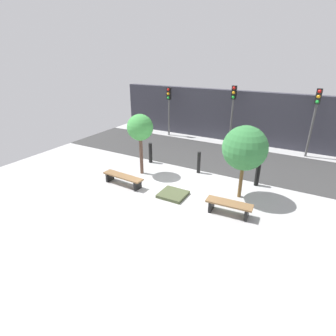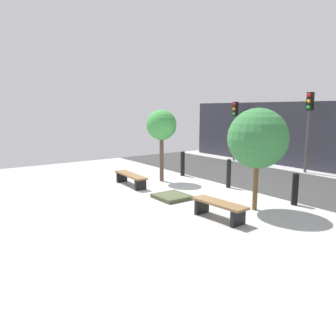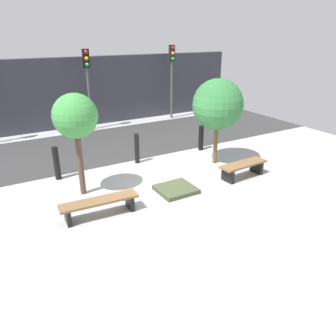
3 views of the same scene
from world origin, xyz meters
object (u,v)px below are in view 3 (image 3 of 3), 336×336
Objects in this scene: bench_left at (100,204)px; bollard_far_left at (57,163)px; traffic_light_mid_west at (88,75)px; bollard_left at (137,149)px; traffic_light_mid_east at (172,69)px; tree_behind_right_bench at (218,105)px; bench_right at (243,167)px; bollard_center at (201,138)px; planter_bed at (176,189)px; tree_behind_left_bench at (75,117)px.

bollard_far_left reaches higher than bench_left.
bench_left is at bearing -106.82° from traffic_light_mid_west.
bollard_left is 6.89m from traffic_light_mid_east.
traffic_light_mid_east is (4.36, 4.94, 2.00)m from bollard_left.
traffic_light_mid_west reaches higher than bollard_left.
bollard_left is (-2.34, 1.36, -1.52)m from tree_behind_right_bench.
bench_left is at bearing -130.01° from bollard_left.
traffic_light_mid_east reaches higher than bench_left.
bench_right is 1.57× the size of bollard_left.
bollard_left is 1.09× the size of bollard_center.
tree_behind_right_bench reaches higher than bollard_left.
bench_right is 1.57× the size of planter_bed.
tree_behind_left_bench is 6.73m from traffic_light_mid_west.
bench_left is 4.67m from bench_right.
traffic_light_mid_east is at bearing 52.37° from bench_left.
bollard_center is (2.71, 0.00, -0.04)m from bollard_left.
bollard_far_left reaches higher than planter_bed.
tree_behind_right_bench is 0.79× the size of traffic_light_mid_east.
tree_behind_left_bench is 2.70× the size of bollard_far_left.
tree_behind_left_bench is (0.00, 1.42, 1.87)m from bench_left.
bollard_center is at bearing 0.00° from bollard_far_left.
tree_behind_right_bench is 2.76× the size of bollard_left.
bollard_left is (2.71, 0.00, -0.00)m from bollard_far_left.
tree_behind_left_bench is 3.18m from bollard_left.
traffic_light_mid_west reaches higher than bench_right.
planter_bed is (2.34, 0.20, -0.27)m from bench_left.
tree_behind_left_bench is at bearing -110.32° from traffic_light_mid_west.
traffic_light_mid_east reaches higher than tree_behind_left_bench.
tree_behind_left_bench reaches higher than planter_bed.
tree_behind_right_bench is (4.67, 1.42, 1.71)m from bench_left.
bollard_far_left is 1.09× the size of bollard_center.
bench_left is 2.04× the size of bollard_center.
bollard_far_left is (-2.71, 2.58, 0.46)m from planter_bed.
bench_left is at bearing -90.00° from tree_behind_left_bench.
traffic_light_mid_east is (1.64, 4.94, 2.05)m from bollard_center.
bench_left is 5.17m from tree_behind_right_bench.
planter_bed is at bearing 171.85° from bench_right.
traffic_light_mid_west is at bearing 110.32° from tree_behind_right_bench.
bench_right is (4.67, 0.00, 0.00)m from bench_left.
planter_bed is at bearing -43.58° from bollard_far_left.
bench_right is at bearing -4.89° from planter_bed.
tree_behind_right_bench is 3.10m from bollard_left.
planter_bed is 0.29× the size of traffic_light_mid_east.
bollard_center is (5.43, 0.00, -0.05)m from bollard_far_left.
bollard_center is 0.26× the size of traffic_light_mid_east.
bench_left is at bearing -163.09° from tree_behind_right_bench.
bollard_far_left is 5.43m from bollard_center.
bench_right is 0.57× the size of tree_behind_right_bench.
tree_behind_right_bench reaches higher than tree_behind_left_bench.
traffic_light_mid_west is (2.71, 4.94, 1.95)m from bollard_far_left.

